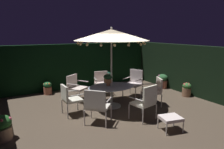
{
  "coord_description": "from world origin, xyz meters",
  "views": [
    {
      "loc": [
        -3.24,
        -5.77,
        2.54
      ],
      "look_at": [
        0.11,
        0.17,
        1.14
      ],
      "focal_mm": 33.15,
      "sensor_mm": 36.0,
      "label": 1
    }
  ],
  "objects_px": {
    "patio_chair_northeast": "(154,89)",
    "patio_chair_southwest": "(70,97)",
    "patio_dining_table": "(111,90)",
    "patio_chair_west": "(97,104)",
    "patio_chair_south": "(76,86)",
    "ottoman_footrest": "(171,119)",
    "centerpiece_planter": "(108,78)",
    "potted_plant_front_corner": "(162,81)",
    "potted_plant_back_left": "(187,89)",
    "potted_plant_back_center": "(1,127)",
    "patio_umbrella": "(111,35)",
    "potted_plant_right_near": "(48,88)",
    "potted_plant_left_near": "(107,79)",
    "patio_chair_north": "(146,100)",
    "patio_chair_east": "(134,81)",
    "patio_chair_southeast": "(102,81)"
  },
  "relations": [
    {
      "from": "centerpiece_planter",
      "to": "patio_chair_north",
      "type": "height_order",
      "value": "centerpiece_planter"
    },
    {
      "from": "patio_chair_west",
      "to": "potted_plant_left_near",
      "type": "relative_size",
      "value": 1.4
    },
    {
      "from": "patio_dining_table",
      "to": "patio_chair_west",
      "type": "bearing_deg",
      "value": -134.67
    },
    {
      "from": "patio_chair_southwest",
      "to": "potted_plant_front_corner",
      "type": "relative_size",
      "value": 1.5
    },
    {
      "from": "patio_chair_north",
      "to": "patio_chair_east",
      "type": "height_order",
      "value": "patio_chair_east"
    },
    {
      "from": "potted_plant_left_near",
      "to": "patio_umbrella",
      "type": "bearing_deg",
      "value": -114.57
    },
    {
      "from": "centerpiece_planter",
      "to": "patio_chair_east",
      "type": "bearing_deg",
      "value": 18.73
    },
    {
      "from": "patio_chair_west",
      "to": "patio_chair_southeast",
      "type": "bearing_deg",
      "value": 60.69
    },
    {
      "from": "patio_chair_southwest",
      "to": "patio_chair_west",
      "type": "relative_size",
      "value": 0.95
    },
    {
      "from": "centerpiece_planter",
      "to": "potted_plant_back_center",
      "type": "xyz_separation_m",
      "value": [
        -3.35,
        -0.83,
        -0.67
      ]
    },
    {
      "from": "ottoman_footrest",
      "to": "potted_plant_left_near",
      "type": "bearing_deg",
      "value": 82.43
    },
    {
      "from": "patio_chair_north",
      "to": "ottoman_footrest",
      "type": "distance_m",
      "value": 0.92
    },
    {
      "from": "patio_umbrella",
      "to": "patio_chair_southwest",
      "type": "height_order",
      "value": "patio_umbrella"
    },
    {
      "from": "patio_chair_southeast",
      "to": "potted_plant_right_near",
      "type": "bearing_deg",
      "value": 151.16
    },
    {
      "from": "patio_umbrella",
      "to": "patio_chair_east",
      "type": "xyz_separation_m",
      "value": [
        1.39,
        0.61,
        -1.84
      ]
    },
    {
      "from": "patio_chair_east",
      "to": "patio_chair_southeast",
      "type": "height_order",
      "value": "patio_chair_east"
    },
    {
      "from": "centerpiece_planter",
      "to": "patio_chair_east",
      "type": "distance_m",
      "value": 1.58
    },
    {
      "from": "ottoman_footrest",
      "to": "potted_plant_right_near",
      "type": "bearing_deg",
      "value": 112.9
    },
    {
      "from": "patio_chair_northeast",
      "to": "patio_chair_southwest",
      "type": "bearing_deg",
      "value": 169.02
    },
    {
      "from": "patio_dining_table",
      "to": "centerpiece_planter",
      "type": "xyz_separation_m",
      "value": [
        -0.06,
        0.11,
        0.41
      ]
    },
    {
      "from": "patio_chair_north",
      "to": "potted_plant_front_corner",
      "type": "bearing_deg",
      "value": 39.9
    },
    {
      "from": "patio_chair_southeast",
      "to": "patio_chair_south",
      "type": "distance_m",
      "value": 1.22
    },
    {
      "from": "patio_chair_southeast",
      "to": "patio_chair_southwest",
      "type": "distance_m",
      "value": 2.4
    },
    {
      "from": "potted_plant_front_corner",
      "to": "patio_chair_southwest",
      "type": "bearing_deg",
      "value": -167.95
    },
    {
      "from": "centerpiece_planter",
      "to": "patio_umbrella",
      "type": "bearing_deg",
      "value": -62.03
    },
    {
      "from": "ottoman_footrest",
      "to": "potted_plant_back_center",
      "type": "height_order",
      "value": "potted_plant_back_center"
    },
    {
      "from": "patio_umbrella",
      "to": "potted_plant_left_near",
      "type": "relative_size",
      "value": 3.71
    },
    {
      "from": "centerpiece_planter",
      "to": "ottoman_footrest",
      "type": "xyz_separation_m",
      "value": [
        0.51,
        -2.46,
        -0.65
      ]
    },
    {
      "from": "patio_umbrella",
      "to": "potted_plant_right_near",
      "type": "relative_size",
      "value": 5.21
    },
    {
      "from": "patio_dining_table",
      "to": "patio_chair_west",
      "type": "height_order",
      "value": "patio_chair_west"
    },
    {
      "from": "patio_chair_north",
      "to": "potted_plant_right_near",
      "type": "distance_m",
      "value": 4.48
    },
    {
      "from": "centerpiece_planter",
      "to": "potted_plant_right_near",
      "type": "relative_size",
      "value": 0.85
    },
    {
      "from": "centerpiece_planter",
      "to": "potted_plant_front_corner",
      "type": "bearing_deg",
      "value": 14.48
    },
    {
      "from": "patio_chair_north",
      "to": "ottoman_footrest",
      "type": "xyz_separation_m",
      "value": [
        0.14,
        -0.87,
        -0.27
      ]
    },
    {
      "from": "patio_chair_northeast",
      "to": "ottoman_footrest",
      "type": "relative_size",
      "value": 1.61
    },
    {
      "from": "potted_plant_back_left",
      "to": "potted_plant_right_near",
      "type": "height_order",
      "value": "potted_plant_back_left"
    },
    {
      "from": "patio_chair_south",
      "to": "ottoman_footrest",
      "type": "bearing_deg",
      "value": -70.16
    },
    {
      "from": "ottoman_footrest",
      "to": "potted_plant_back_left",
      "type": "height_order",
      "value": "potted_plant_back_left"
    },
    {
      "from": "centerpiece_planter",
      "to": "patio_chair_southeast",
      "type": "relative_size",
      "value": 0.47
    },
    {
      "from": "patio_chair_west",
      "to": "potted_plant_back_center",
      "type": "height_order",
      "value": "patio_chair_west"
    },
    {
      "from": "patio_chair_southwest",
      "to": "potted_plant_back_center",
      "type": "height_order",
      "value": "patio_chair_southwest"
    },
    {
      "from": "patio_umbrella",
      "to": "ottoman_footrest",
      "type": "bearing_deg",
      "value": -79.08
    },
    {
      "from": "patio_umbrella",
      "to": "potted_plant_right_near",
      "type": "distance_m",
      "value": 3.72
    },
    {
      "from": "potted_plant_left_near",
      "to": "potted_plant_back_center",
      "type": "height_order",
      "value": "potted_plant_left_near"
    },
    {
      "from": "patio_chair_southeast",
      "to": "potted_plant_right_near",
      "type": "relative_size",
      "value": 1.81
    },
    {
      "from": "patio_chair_southeast",
      "to": "potted_plant_left_near",
      "type": "bearing_deg",
      "value": 51.41
    },
    {
      "from": "potted_plant_front_corner",
      "to": "potted_plant_right_near",
      "type": "height_order",
      "value": "potted_plant_front_corner"
    },
    {
      "from": "patio_chair_northeast",
      "to": "patio_chair_north",
      "type": "bearing_deg",
      "value": -140.51
    },
    {
      "from": "patio_chair_south",
      "to": "potted_plant_back_left",
      "type": "relative_size",
      "value": 1.76
    },
    {
      "from": "patio_chair_south",
      "to": "patio_chair_north",
      "type": "bearing_deg",
      "value": -66.98
    }
  ]
}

